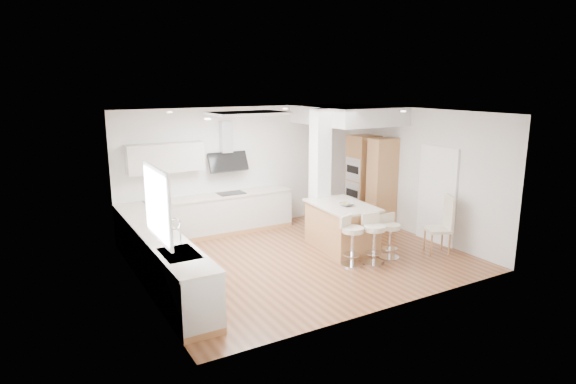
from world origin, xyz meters
TOP-DOWN VIEW (x-y plane):
  - ground at (0.00, 0.00)m, footprint 6.00×6.00m
  - ceiling at (0.00, 0.00)m, footprint 6.00×5.00m
  - wall_back at (0.00, 2.50)m, footprint 6.00×0.04m
  - wall_left at (-3.00, 0.00)m, footprint 0.04×5.00m
  - wall_right at (3.00, 0.00)m, footprint 0.04×5.00m
  - skylight at (-0.79, 0.60)m, footprint 4.10×2.10m
  - window_left at (-2.96, -0.90)m, footprint 0.06×1.28m
  - doorway_right at (2.97, -0.60)m, footprint 0.05×1.00m
  - counter_left at (-2.70, 0.23)m, footprint 0.63×4.50m
  - counter_back at (-0.91, 2.22)m, footprint 3.62×0.63m
  - pillar at (1.05, 0.95)m, footprint 0.35×0.35m
  - soffit at (2.10, 1.40)m, footprint 1.78×2.20m
  - oven_column at (2.68, 1.23)m, footprint 0.63×1.21m
  - peninsula at (1.00, 0.06)m, footprint 1.12×1.60m
  - bar_stool_a at (0.61, -0.80)m, footprint 0.54×0.54m
  - bar_stool_b at (1.02, -0.93)m, footprint 0.48×0.48m
  - bar_stool_c at (1.48, -0.86)m, footprint 0.44×0.44m
  - dining_chair at (2.59, -1.16)m, footprint 0.61×0.61m

SIDE VIEW (x-z plane):
  - ground at x=0.00m, z-range 0.00..0.00m
  - ceiling at x=0.00m, z-range -0.01..0.01m
  - counter_left at x=-2.70m, z-range -0.22..1.13m
  - peninsula at x=1.00m, z-range -0.03..0.97m
  - bar_stool_c at x=1.48m, z-range 0.05..0.92m
  - bar_stool_a at x=0.61m, z-range 0.06..0.99m
  - bar_stool_b at x=1.02m, z-range 0.06..1.01m
  - dining_chair at x=2.59m, z-range 0.04..1.22m
  - counter_back at x=-0.91m, z-range -0.55..1.95m
  - doorway_right at x=2.97m, z-range -0.05..2.05m
  - oven_column at x=2.68m, z-range 0.00..2.10m
  - wall_back at x=0.00m, z-range 0.00..2.80m
  - wall_left at x=-3.00m, z-range 0.00..2.80m
  - wall_right at x=3.00m, z-range 0.00..2.80m
  - pillar at x=1.05m, z-range 0.00..2.80m
  - window_left at x=-2.96m, z-range 1.16..2.23m
  - soffit at x=2.10m, z-range 2.40..2.80m
  - skylight at x=-0.79m, z-range 2.74..2.80m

